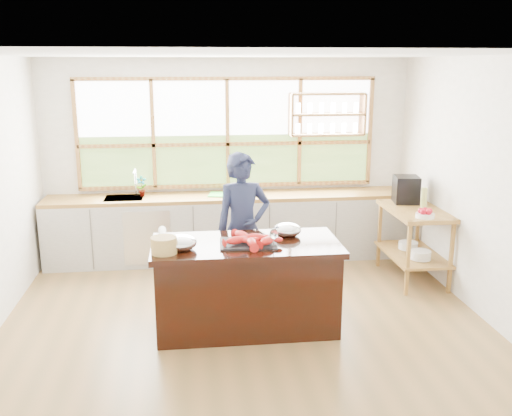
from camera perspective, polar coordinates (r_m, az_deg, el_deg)
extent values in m
plane|color=olive|center=(6.15, -1.17, -10.95)|extent=(5.00, 5.00, 0.00)
cube|color=white|center=(7.91, -2.85, 4.99)|extent=(5.00, 0.02, 2.70)
cube|color=white|center=(3.56, 2.36, -6.52)|extent=(5.00, 0.02, 2.70)
cube|color=white|center=(6.44, 21.49, 1.91)|extent=(0.02, 4.50, 2.70)
cube|color=silver|center=(5.57, -1.31, 15.11)|extent=(5.00, 4.50, 0.02)
cube|color=#A47B41|center=(7.83, -2.87, 7.49)|extent=(4.05, 0.06, 1.50)
cube|color=white|center=(7.82, -2.91, 10.04)|extent=(3.98, 0.01, 0.75)
cube|color=#35521C|center=(7.91, -2.84, 4.79)|extent=(3.98, 0.01, 0.70)
cube|color=#A47B41|center=(7.89, 7.17, 11.27)|extent=(1.00, 0.28, 0.03)
cube|color=#A47B41|center=(7.91, 7.11, 9.28)|extent=(1.00, 0.28, 0.03)
cube|color=#A47B41|center=(7.94, 7.04, 7.31)|extent=(1.00, 0.28, 0.03)
cube|color=#A47B41|center=(7.80, 3.49, 9.30)|extent=(0.03, 0.28, 0.55)
cube|color=#A47B41|center=(8.04, 10.61, 9.23)|extent=(0.03, 0.28, 0.55)
cube|color=beige|center=(7.81, -2.61, -2.08)|extent=(4.90, 0.62, 0.85)
cube|color=silver|center=(7.51, -10.83, -2.96)|extent=(0.60, 0.01, 0.72)
cube|color=olive|center=(7.70, -2.64, 1.14)|extent=(4.90, 0.62, 0.05)
cube|color=silver|center=(7.74, -13.03, 0.43)|extent=(0.50, 0.42, 0.16)
cube|color=olive|center=(6.99, 18.94, -4.61)|extent=(0.04, 0.04, 0.90)
cube|color=olive|center=(7.86, 15.83, -2.33)|extent=(0.04, 0.04, 0.90)
cube|color=olive|center=(6.79, 14.96, -4.88)|extent=(0.04, 0.04, 0.90)
cube|color=olive|center=(7.68, 12.24, -2.50)|extent=(0.04, 0.04, 0.90)
cube|color=olive|center=(7.36, 15.36, -4.47)|extent=(0.62, 1.10, 0.03)
cube|color=olive|center=(7.21, 15.65, -0.29)|extent=(0.62, 1.10, 0.05)
cylinder|color=white|center=(7.12, 16.14, -4.58)|extent=(0.24, 0.24, 0.11)
cylinder|color=white|center=(7.47, 14.96, -3.68)|extent=(0.24, 0.24, 0.09)
cube|color=black|center=(5.80, -0.99, -8.02)|extent=(1.77, 0.82, 0.84)
cube|color=black|center=(5.64, -1.01, -3.78)|extent=(1.85, 0.90, 0.06)
imported|color=#1B213C|center=(6.31, -1.30, -2.05)|extent=(0.68, 0.52, 1.69)
imported|color=slate|center=(7.73, -11.37, 2.16)|extent=(0.16, 0.12, 0.28)
cube|color=green|center=(7.68, -3.22, 1.36)|extent=(0.45, 0.38, 0.01)
cube|color=black|center=(7.47, 14.78, 1.80)|extent=(0.34, 0.36, 0.34)
cylinder|color=#99A652|center=(7.09, 16.44, 0.83)|extent=(0.08, 0.08, 0.29)
cylinder|color=white|center=(6.82, 16.55, -0.72)|extent=(0.22, 0.22, 0.05)
sphere|color=#AF0B1C|center=(6.83, 16.96, -0.30)|extent=(0.07, 0.07, 0.07)
sphere|color=#AF0B1C|center=(6.86, 16.54, -0.21)|extent=(0.07, 0.07, 0.07)
sphere|color=#AF0B1C|center=(6.82, 16.17, -0.27)|extent=(0.07, 0.07, 0.07)
sphere|color=#AF0B1C|center=(6.76, 16.36, -0.39)|extent=(0.07, 0.07, 0.07)
sphere|color=#AF0B1C|center=(6.77, 16.86, -0.41)|extent=(0.07, 0.07, 0.07)
cube|color=black|center=(5.58, -0.80, -3.57)|extent=(0.57, 0.43, 0.02)
ellipsoid|color=red|center=(5.51, -2.00, -3.28)|extent=(0.23, 0.15, 0.08)
ellipsoid|color=red|center=(5.59, -0.01, -3.00)|extent=(0.23, 0.14, 0.08)
ellipsoid|color=red|center=(5.49, 1.18, -3.33)|extent=(0.21, 0.21, 0.08)
ellipsoid|color=red|center=(5.67, -1.44, -2.75)|extent=(0.18, 0.23, 0.08)
ellipsoid|color=red|center=(5.43, -0.44, -3.51)|extent=(0.11, 0.22, 0.08)
ellipsoid|color=silver|center=(5.46, -7.53, -3.46)|extent=(0.31, 0.31, 0.15)
ellipsoid|color=silver|center=(5.85, 3.13, -2.19)|extent=(0.29, 0.29, 0.14)
cylinder|color=white|center=(5.38, 1.78, -4.30)|extent=(0.06, 0.06, 0.01)
cylinder|color=white|center=(5.36, 1.78, -3.63)|extent=(0.01, 0.01, 0.13)
ellipsoid|color=white|center=(5.33, 1.79, -2.61)|extent=(0.08, 0.08, 0.10)
cylinder|color=#AC8C49|center=(5.37, -9.19, -3.70)|extent=(0.24, 0.24, 0.16)
cylinder|color=silver|center=(5.87, -9.34, -2.54)|extent=(0.10, 0.30, 0.08)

